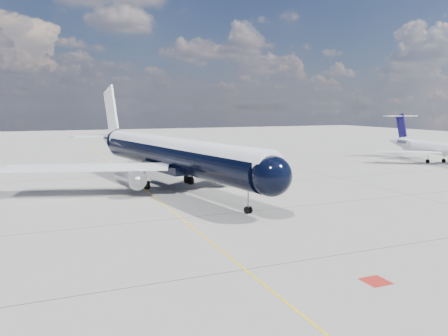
{
  "coord_description": "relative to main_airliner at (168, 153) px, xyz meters",
  "views": [
    {
      "loc": [
        -12.2,
        -30.67,
        10.94
      ],
      "look_at": [
        6.84,
        15.24,
        4.0
      ],
      "focal_mm": 35.0,
      "sensor_mm": 36.0,
      "label": 1
    }
  ],
  "objects": [
    {
      "name": "ground",
      "position": [
        -3.55,
        2.33,
        -4.62
      ],
      "size": [
        320.0,
        320.0,
        0.0
      ],
      "primitive_type": "plane",
      "color": "gray",
      "rests_on": "ground"
    },
    {
      "name": "main_airliner",
      "position": [
        0.0,
        0.0,
        0.0
      ],
      "size": [
        41.66,
        51.29,
        14.9
      ],
      "rotation": [
        0.0,
        0.0,
        0.19
      ],
      "color": "black",
      "rests_on": "ground"
    },
    {
      "name": "red_marking",
      "position": [
        3.25,
        -37.67,
        -4.62
      ],
      "size": [
        1.6,
        1.6,
        0.01
      ],
      "primitive_type": "cube",
      "color": "maroon",
      "rests_on": "ground"
    },
    {
      "name": "regional_jet",
      "position": [
        55.99,
        5.69,
        -1.58
      ],
      "size": [
        24.58,
        28.46,
        9.65
      ],
      "rotation": [
        0.0,
        0.0,
        -0.14
      ],
      "color": "white",
      "rests_on": "ground"
    },
    {
      "name": "taxiway_centerline",
      "position": [
        -3.55,
        -2.67,
        -4.62
      ],
      "size": [
        0.16,
        160.0,
        0.01
      ],
      "primitive_type": "cube",
      "color": "yellow",
      "rests_on": "ground"
    }
  ]
}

